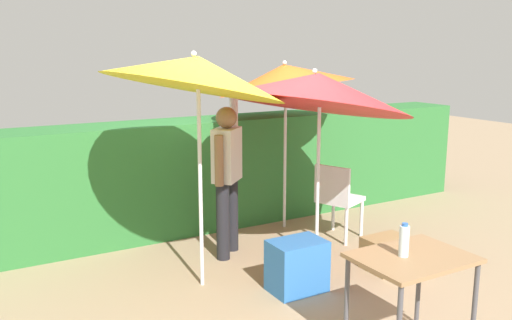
% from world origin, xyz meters
% --- Properties ---
extents(ground_plane, '(24.00, 24.00, 0.00)m').
position_xyz_m(ground_plane, '(0.00, 0.00, 0.00)').
color(ground_plane, '#9E8466').
extents(hedge_row, '(8.00, 0.70, 1.34)m').
position_xyz_m(hedge_row, '(0.00, 1.73, 0.67)').
color(hedge_row, '#2D7033').
rests_on(hedge_row, ground_plane).
extents(umbrella_rainbow, '(1.67, 1.64, 2.32)m').
position_xyz_m(umbrella_rainbow, '(-0.69, 0.15, 1.98)').
color(umbrella_rainbow, silver).
rests_on(umbrella_rainbow, ground_plane).
extents(umbrella_orange, '(1.65, 1.64, 2.18)m').
position_xyz_m(umbrella_orange, '(0.89, 1.16, 1.86)').
color(umbrella_orange, silver).
rests_on(umbrella_orange, ground_plane).
extents(umbrella_yellow, '(1.98, 1.95, 2.19)m').
position_xyz_m(umbrella_yellow, '(0.62, 0.14, 1.78)').
color(umbrella_yellow, silver).
rests_on(umbrella_yellow, ground_plane).
extents(person_vendor, '(0.46, 0.44, 1.88)m').
position_xyz_m(person_vendor, '(-0.13, 0.70, 0.93)').
color(person_vendor, black).
rests_on(person_vendor, ground_plane).
extents(chair_plastic, '(0.58, 0.58, 0.89)m').
position_xyz_m(chair_plastic, '(1.19, 0.50, 0.51)').
color(chair_plastic, silver).
rests_on(chair_plastic, ground_plane).
extents(cooler_box, '(0.50, 0.35, 0.48)m').
position_xyz_m(cooler_box, '(0.02, -0.42, 0.24)').
color(cooler_box, '#2D6BB7').
rests_on(cooler_box, ground_plane).
extents(crate_cardboard, '(0.45, 0.37, 0.32)m').
position_xyz_m(crate_cardboard, '(1.09, -0.46, 0.16)').
color(crate_cardboard, '#9E7A4C').
rests_on(crate_cardboard, ground_plane).
extents(folding_table, '(0.80, 0.60, 0.77)m').
position_xyz_m(folding_table, '(0.11, -1.72, 0.67)').
color(folding_table, '#4C4C51').
rests_on(folding_table, ground_plane).
extents(bottle_water, '(0.07, 0.07, 0.24)m').
position_xyz_m(bottle_water, '(0.04, -1.70, 0.88)').
color(bottle_water, silver).
rests_on(bottle_water, folding_table).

